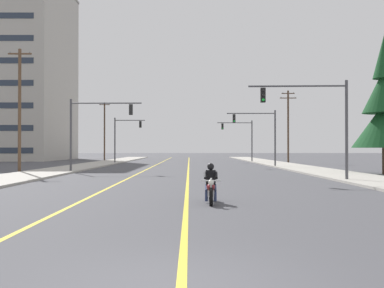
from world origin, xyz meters
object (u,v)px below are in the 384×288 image
at_px(traffic_signal_near_right, 317,113).
at_px(utility_pole_left_near, 20,108).
at_px(traffic_signal_mid_right, 261,129).
at_px(utility_pole_left_far, 104,130).
at_px(apartment_building_far_left_block, 8,71).
at_px(motorcycle_with_rider, 211,187).
at_px(utility_pole_right_far, 288,124).
at_px(traffic_signal_near_left, 92,123).
at_px(traffic_signal_mid_left, 123,134).
at_px(traffic_signal_far_right, 242,134).

distance_m(traffic_signal_near_right, utility_pole_left_near, 24.17).
relative_size(traffic_signal_near_right, traffic_signal_mid_right, 1.00).
relative_size(utility_pole_left_far, apartment_building_far_left_block, 0.32).
height_order(motorcycle_with_rider, utility_pole_right_far, utility_pole_right_far).
bearing_deg(traffic_signal_mid_right, utility_pole_right_far, 66.83).
xyz_separation_m(traffic_signal_near_left, utility_pole_right_far, (22.18, 25.25, 1.30)).
bearing_deg(utility_pole_right_far, utility_pole_left_far, 151.43).
distance_m(traffic_signal_mid_left, utility_pole_left_far, 19.10).
xyz_separation_m(traffic_signal_near_right, traffic_signal_far_right, (-0.06, 39.12, -0.05)).
height_order(traffic_signal_near_right, apartment_building_far_left_block, apartment_building_far_left_block).
relative_size(traffic_signal_near_right, utility_pole_right_far, 0.61).
distance_m(traffic_signal_mid_right, apartment_building_far_left_block, 51.76).
xyz_separation_m(motorcycle_with_rider, traffic_signal_mid_right, (7.01, 32.35, 3.54)).
bearing_deg(motorcycle_with_rider, traffic_signal_mid_left, 102.41).
xyz_separation_m(traffic_signal_near_left, utility_pole_left_near, (-5.91, -0.53, 1.18)).
bearing_deg(utility_pole_left_near, traffic_signal_near_right, -24.29).
bearing_deg(traffic_signal_near_left, apartment_building_far_left_block, 120.03).
bearing_deg(traffic_signal_near_left, traffic_signal_mid_right, 34.24).
bearing_deg(traffic_signal_near_right, utility_pole_left_near, 155.71).
xyz_separation_m(traffic_signal_far_right, utility_pole_left_near, (-21.94, -29.19, 1.23)).
distance_m(motorcycle_with_rider, traffic_signal_far_right, 50.70).
relative_size(utility_pole_left_near, utility_pole_left_far, 1.02).
bearing_deg(motorcycle_with_rider, traffic_signal_far_right, 82.05).
xyz_separation_m(motorcycle_with_rider, utility_pole_left_far, (-15.75, 62.42, 4.67)).
height_order(motorcycle_with_rider, utility_pole_left_far, utility_pole_left_far).
xyz_separation_m(traffic_signal_near_left, apartment_building_far_left_block, (-24.02, 41.56, 11.59)).
bearing_deg(traffic_signal_mid_right, utility_pole_left_far, 127.13).
bearing_deg(traffic_signal_near_right, traffic_signal_far_right, 90.09).
height_order(traffic_signal_far_right, utility_pole_left_far, utility_pole_left_far).
bearing_deg(traffic_signal_mid_left, utility_pole_left_far, 108.35).
bearing_deg(utility_pole_left_far, traffic_signal_far_right, -28.45).
xyz_separation_m(traffic_signal_far_right, utility_pole_right_far, (6.15, -3.41, 1.34)).
relative_size(traffic_signal_near_right, traffic_signal_near_left, 1.00).
xyz_separation_m(traffic_signal_mid_right, traffic_signal_far_right, (-0.02, 17.74, -0.00)).
xyz_separation_m(traffic_signal_mid_left, utility_pole_right_far, (22.90, 2.35, 1.41)).
bearing_deg(traffic_signal_mid_left, apartment_building_far_left_block, 141.31).
bearing_deg(apartment_building_far_left_block, utility_pole_right_far, -19.44).
relative_size(traffic_signal_near_right, apartment_building_far_left_block, 0.20).
bearing_deg(traffic_signal_far_right, traffic_signal_near_right, -89.91).
xyz_separation_m(utility_pole_right_far, apartment_building_far_left_block, (-46.20, 16.31, 10.29)).
bearing_deg(traffic_signal_far_right, traffic_signal_mid_right, -89.94).
xyz_separation_m(traffic_signal_far_right, apartment_building_far_left_block, (-40.05, 12.90, 11.64)).
relative_size(traffic_signal_mid_right, utility_pole_right_far, 0.61).
bearing_deg(traffic_signal_mid_left, traffic_signal_mid_right, -35.54).
distance_m(traffic_signal_near_left, traffic_signal_far_right, 32.84).
relative_size(traffic_signal_near_left, apartment_building_far_left_block, 0.20).
bearing_deg(utility_pole_left_near, utility_pole_left_far, 91.12).
relative_size(motorcycle_with_rider, utility_pole_left_far, 0.22).
distance_m(traffic_signal_far_right, utility_pole_left_near, 36.53).
height_order(traffic_signal_near_right, utility_pole_left_near, utility_pole_left_near).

